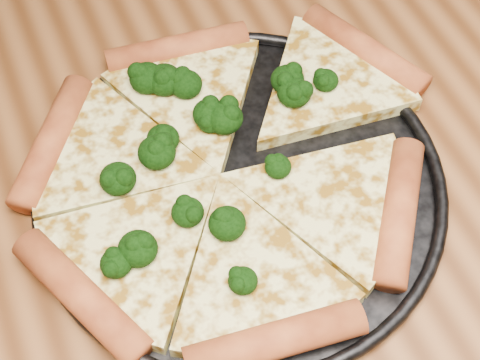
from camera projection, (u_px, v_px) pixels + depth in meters
name	position (u px, v px, depth m)	size (l,w,h in m)	color
dining_table	(281.00, 276.00, 0.67)	(1.20, 0.90, 0.75)	brown
pizza_pan	(240.00, 185.00, 0.61)	(0.35, 0.35, 0.02)	black
pizza	(226.00, 170.00, 0.60)	(0.40, 0.34, 0.03)	#E7E38D
broccoli_florets	(198.00, 139.00, 0.61)	(0.25, 0.24, 0.02)	black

